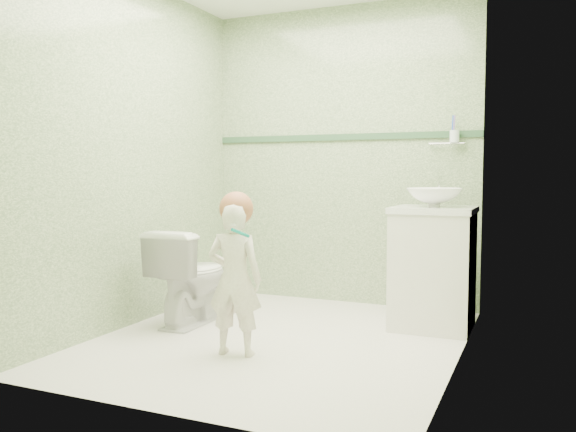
% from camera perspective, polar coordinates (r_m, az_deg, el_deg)
% --- Properties ---
extents(ground, '(2.50, 2.50, 0.00)m').
position_cam_1_polar(ground, '(3.81, -0.92, -11.94)').
color(ground, silver).
rests_on(ground, ground).
extents(room_shell, '(2.50, 2.54, 2.40)m').
position_cam_1_polar(room_shell, '(3.66, -0.94, 6.41)').
color(room_shell, gray).
rests_on(room_shell, ground).
extents(trim_stripe, '(2.20, 0.02, 0.05)m').
position_cam_1_polar(trim_stripe, '(4.82, 5.19, 7.62)').
color(trim_stripe, '#305437').
rests_on(trim_stripe, room_shell).
extents(vanity, '(0.52, 0.50, 0.80)m').
position_cam_1_polar(vanity, '(4.14, 13.88, -5.08)').
color(vanity, white).
rests_on(vanity, ground).
extents(counter, '(0.54, 0.52, 0.04)m').
position_cam_1_polar(counter, '(4.10, 13.97, 0.59)').
color(counter, white).
rests_on(counter, vanity).
extents(basin, '(0.37, 0.37, 0.13)m').
position_cam_1_polar(basin, '(4.09, 13.99, 1.76)').
color(basin, white).
rests_on(basin, counter).
extents(faucet, '(0.03, 0.13, 0.18)m').
position_cam_1_polar(faucet, '(4.27, 14.42, 2.92)').
color(faucet, silver).
rests_on(faucet, counter).
extents(cup_holder, '(0.26, 0.07, 0.21)m').
position_cam_1_polar(cup_holder, '(4.57, 15.74, 7.41)').
color(cup_holder, silver).
rests_on(cup_holder, room_shell).
extents(toilet, '(0.38, 0.66, 0.67)m').
position_cam_1_polar(toilet, '(4.20, -9.40, -5.78)').
color(toilet, white).
rests_on(toilet, ground).
extents(toddler, '(0.35, 0.26, 0.89)m').
position_cam_1_polar(toddler, '(3.43, -5.19, -6.12)').
color(toddler, beige).
rests_on(toddler, ground).
extents(hair_cap, '(0.20, 0.20, 0.20)m').
position_cam_1_polar(hair_cap, '(3.41, -5.03, 0.73)').
color(hair_cap, '#A25E3D').
rests_on(hair_cap, toddler).
extents(teal_toothbrush, '(0.11, 0.14, 0.08)m').
position_cam_1_polar(teal_toothbrush, '(3.25, -4.72, -1.56)').
color(teal_toothbrush, '#038076').
rests_on(teal_toothbrush, toddler).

